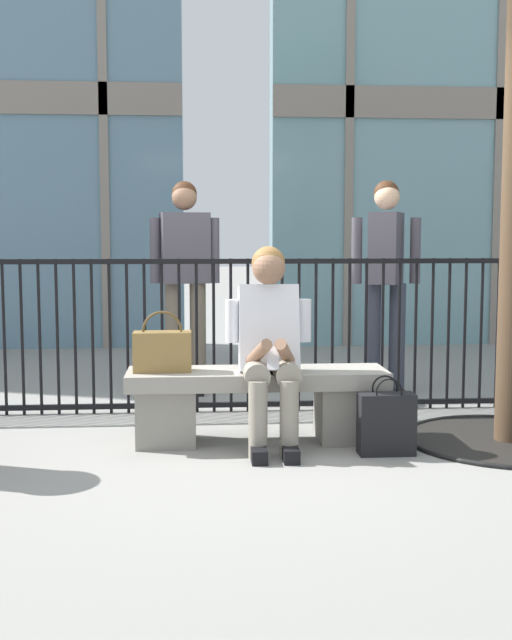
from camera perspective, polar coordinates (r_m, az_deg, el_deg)
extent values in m
plane|color=gray|center=(5.04, 0.09, -8.62)|extent=(60.00, 60.00, 0.00)
cube|color=gray|center=(4.96, 0.09, -4.14)|extent=(1.60, 0.44, 0.10)
cube|color=gray|center=(4.99, -6.38, -6.75)|extent=(0.36, 0.37, 0.35)
cube|color=gray|center=(5.08, 6.44, -6.54)|extent=(0.36, 0.37, 0.35)
cylinder|color=gray|center=(4.77, -0.05, -3.70)|extent=(0.15, 0.40, 0.15)
cylinder|color=gray|center=(4.62, 0.14, -7.11)|extent=(0.11, 0.11, 0.45)
cube|color=black|center=(4.61, 0.20, -9.51)|extent=(0.09, 0.22, 0.08)
cylinder|color=gray|center=(4.79, 2.11, -3.67)|extent=(0.15, 0.40, 0.15)
cylinder|color=gray|center=(4.64, 2.38, -7.06)|extent=(0.11, 0.11, 0.45)
cube|color=black|center=(4.63, 2.45, -9.46)|extent=(0.09, 0.22, 0.08)
cube|color=silver|center=(4.88, 0.89, -0.63)|extent=(0.36, 0.30, 0.55)
cylinder|color=silver|center=(4.86, -1.70, -0.07)|extent=(0.08, 0.08, 0.26)
cylinder|color=#8E664C|center=(4.67, 0.15, -2.41)|extent=(0.16, 0.28, 0.20)
cylinder|color=silver|center=(4.90, 3.45, -0.03)|extent=(0.08, 0.08, 0.26)
cylinder|color=#8E664C|center=(4.69, 2.10, -2.38)|extent=(0.16, 0.28, 0.20)
cube|color=silver|center=(4.62, 1.20, -2.75)|extent=(0.07, 0.10, 0.13)
sphere|color=#8E664C|center=(4.83, 0.91, 3.71)|extent=(0.20, 0.20, 0.20)
sphere|color=olive|center=(4.86, 0.88, 4.07)|extent=(0.20, 0.20, 0.20)
cube|color=olive|center=(4.91, -6.67, -2.25)|extent=(0.35, 0.16, 0.24)
torus|color=brown|center=(4.90, -6.69, -0.77)|extent=(0.24, 0.02, 0.24)
cube|color=black|center=(4.78, 9.25, -7.31)|extent=(0.33, 0.15, 0.36)
torus|color=black|center=(4.68, 9.44, -5.06)|extent=(0.16, 0.01, 0.16)
torus|color=black|center=(4.78, 9.15, -4.83)|extent=(0.16, 0.01, 0.16)
cylinder|color=#6B6051|center=(6.50, -5.91, -1.34)|extent=(0.13, 0.13, 0.90)
cube|color=black|center=(6.52, -5.88, -5.04)|extent=(0.09, 0.22, 0.06)
cylinder|color=#6B6051|center=(6.50, -4.15, -1.32)|extent=(0.13, 0.13, 0.90)
cube|color=black|center=(6.52, -4.12, -5.03)|extent=(0.09, 0.22, 0.06)
cube|color=#4C4751|center=(6.44, -5.09, 5.12)|extent=(0.41, 0.29, 0.56)
cylinder|color=#4C4751|center=(6.45, -7.18, 4.92)|extent=(0.08, 0.08, 0.52)
cylinder|color=#4C4751|center=(6.45, -2.99, 4.96)|extent=(0.08, 0.08, 0.52)
sphere|color=#8E664C|center=(6.45, -5.12, 8.68)|extent=(0.20, 0.20, 0.20)
sphere|color=#472816|center=(6.47, -5.12, 8.93)|extent=(0.20, 0.20, 0.20)
cylinder|color=#383D4C|center=(6.46, 8.27, -1.41)|extent=(0.13, 0.13, 0.90)
cube|color=black|center=(6.49, 8.29, -5.13)|extent=(0.09, 0.22, 0.06)
cylinder|color=#383D4C|center=(6.51, 9.99, -1.38)|extent=(0.13, 0.13, 0.90)
cube|color=black|center=(6.53, 10.01, -5.08)|extent=(0.09, 0.22, 0.06)
cube|color=#4C4751|center=(6.43, 9.24, 5.07)|extent=(0.35, 0.44, 0.56)
cylinder|color=#4C4751|center=(6.38, 7.18, 4.91)|extent=(0.08, 0.08, 0.52)
cylinder|color=#4C4751|center=(6.49, 11.26, 4.86)|extent=(0.08, 0.08, 0.52)
sphere|color=#DBAD89|center=(6.44, 9.30, 8.63)|extent=(0.20, 0.20, 0.20)
sphere|color=#472816|center=(6.46, 9.26, 8.89)|extent=(0.20, 0.20, 0.20)
cylinder|color=black|center=(5.95, -17.47, -1.21)|extent=(0.02, 0.02, 1.11)
cylinder|color=black|center=(5.92, -16.30, -1.20)|extent=(0.02, 0.02, 1.11)
cylinder|color=black|center=(5.90, -15.13, -1.20)|extent=(0.02, 0.02, 1.11)
cylinder|color=black|center=(5.88, -13.94, -1.20)|extent=(0.02, 0.02, 1.11)
cylinder|color=black|center=(5.86, -12.75, -1.19)|extent=(0.02, 0.02, 1.11)
cylinder|color=black|center=(5.84, -11.55, -1.18)|extent=(0.02, 0.02, 1.11)
cylinder|color=black|center=(5.82, -10.34, -1.18)|extent=(0.02, 0.02, 1.11)
cylinder|color=black|center=(5.81, -9.13, -1.17)|extent=(0.02, 0.02, 1.11)
cylinder|color=black|center=(5.80, -7.91, -1.16)|extent=(0.02, 0.02, 1.11)
cylinder|color=black|center=(5.80, -6.69, -1.15)|extent=(0.02, 0.02, 1.11)
cylinder|color=black|center=(5.79, -5.47, -1.15)|extent=(0.02, 0.02, 1.11)
cylinder|color=black|center=(5.79, -4.24, -1.14)|extent=(0.02, 0.02, 1.11)
cylinder|color=black|center=(5.79, -3.02, -1.13)|extent=(0.02, 0.02, 1.11)
cylinder|color=black|center=(5.80, -1.80, -1.12)|extent=(0.02, 0.02, 1.11)
cylinder|color=black|center=(5.80, -0.58, -1.11)|extent=(0.02, 0.02, 1.11)
cylinder|color=black|center=(5.81, 0.64, -1.10)|extent=(0.02, 0.02, 1.11)
cylinder|color=black|center=(5.83, 1.85, -1.08)|extent=(0.02, 0.02, 1.11)
cylinder|color=black|center=(5.84, 3.06, -1.07)|extent=(0.02, 0.02, 1.11)
cylinder|color=black|center=(5.86, 4.26, -1.06)|extent=(0.02, 0.02, 1.11)
cylinder|color=black|center=(5.88, 5.45, -1.05)|extent=(0.02, 0.02, 1.11)
cylinder|color=black|center=(5.90, 6.64, -1.03)|extent=(0.02, 0.02, 1.11)
cylinder|color=black|center=(5.92, 7.81, -1.02)|extent=(0.02, 0.02, 1.11)
cylinder|color=black|center=(5.95, 8.98, -1.01)|extent=(0.02, 0.02, 1.11)
cylinder|color=black|center=(5.98, 10.13, -0.99)|extent=(0.02, 0.02, 1.11)
cylinder|color=black|center=(6.01, 11.27, -0.98)|extent=(0.02, 0.02, 1.11)
cylinder|color=black|center=(6.05, 12.40, -0.96)|extent=(0.02, 0.02, 1.11)
cylinder|color=black|center=(6.08, 13.52, -0.95)|extent=(0.02, 0.02, 1.11)
cylinder|color=black|center=(6.12, 14.62, -0.93)|extent=(0.02, 0.02, 1.11)
cylinder|color=black|center=(6.16, 15.71, -0.92)|extent=(0.02, 0.02, 1.11)
cylinder|color=black|center=(6.21, 16.78, -0.90)|extent=(0.02, 0.02, 1.11)
cube|color=black|center=(5.89, -0.57, -6.01)|extent=(7.67, 0.04, 0.04)
cube|color=black|center=(5.76, -0.58, 4.20)|extent=(7.67, 0.04, 0.04)
cylinder|color=black|center=(5.28, 17.55, -8.16)|extent=(1.28, 1.28, 0.01)
torus|color=black|center=(5.28, 17.56, -8.10)|extent=(1.31, 1.31, 0.03)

